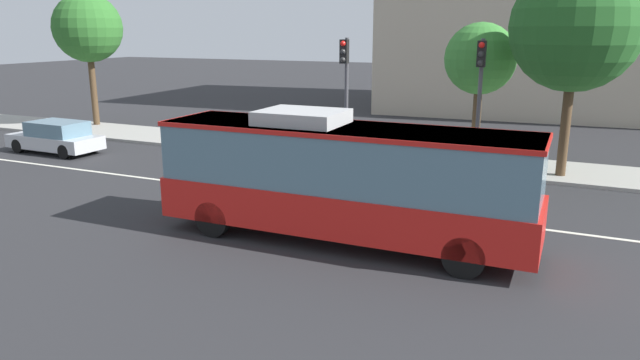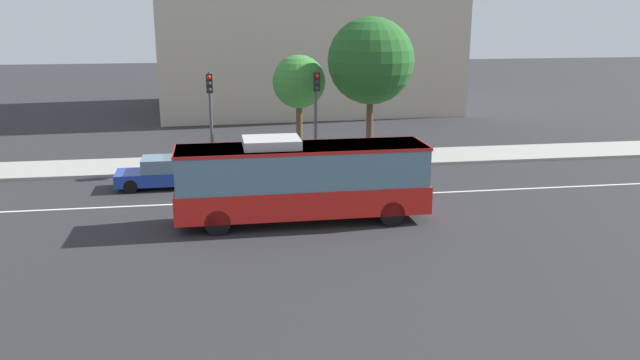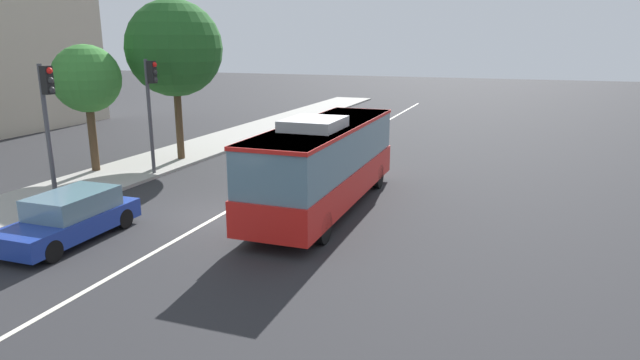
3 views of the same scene
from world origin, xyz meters
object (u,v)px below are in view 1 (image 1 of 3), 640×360
Objects in this scene: traffic_light_mid_block at (480,83)px; street_tree_kerbside_left at (88,28)px; traffic_light_near_corner at (345,78)px; street_tree_kerbside_centre at (480,60)px; sedan_silver at (56,137)px; sedan_blue at (268,153)px; street_tree_kerbside_right at (576,27)px; transit_bus at (343,175)px.

street_tree_kerbside_left reaches higher than traffic_light_mid_block.
street_tree_kerbside_centre is at bearing 120.96° from traffic_light_near_corner.
sedan_silver is 0.87× the size of traffic_light_mid_block.
traffic_light_near_corner is at bearing -149.70° from street_tree_kerbside_centre.
traffic_light_mid_block is at bearing 89.60° from traffic_light_near_corner.
sedan_blue is 0.78× the size of street_tree_kerbside_centre.
street_tree_kerbside_left is (-3.90, 6.37, 4.86)m from sedan_silver.
traffic_light_near_corner is 5.79m from street_tree_kerbside_centre.
street_tree_kerbside_right is (3.62, -2.17, 1.31)m from street_tree_kerbside_centre.
sedan_blue is at bearing -38.05° from traffic_light_near_corner.
traffic_light_near_corner reaches higher than sedan_blue.
transit_bus is at bearing -117.44° from street_tree_kerbside_right.
street_tree_kerbside_right is (10.79, 3.48, 4.88)m from sedan_blue.
street_tree_kerbside_left is at bearing -100.72° from traffic_light_mid_block.
traffic_light_near_corner is at bearing -129.83° from sedan_blue.
street_tree_kerbside_centre is at bearing 0.47° from street_tree_kerbside_left.
street_tree_kerbside_right is (5.02, 9.67, 3.80)m from transit_bus.
traffic_light_mid_block reaches higher than transit_bus.
sedan_silver is at bearing 3.71° from sedan_blue.
traffic_light_near_corner is 0.69× the size of street_tree_kerbside_left.
traffic_light_mid_block is (1.93, 8.85, 1.75)m from transit_bus.
sedan_silver is 22.39m from street_tree_kerbside_right.
traffic_light_mid_block is 22.49m from street_tree_kerbside_left.
sedan_blue is 0.87× the size of traffic_light_mid_block.
street_tree_kerbside_left is at bearing -98.58° from traffic_light_near_corner.
street_tree_kerbside_left is at bearing -21.78° from sedan_blue.
street_tree_kerbside_left is at bearing -56.94° from sedan_silver.
street_tree_kerbside_right reaches higher than street_tree_kerbside_left.
traffic_light_near_corner is (-3.56, 8.95, 1.75)m from transit_bus.
transit_bus reaches higher than sedan_blue.
transit_bus is 12.18m from street_tree_kerbside_centre.
traffic_light_mid_block is 3.13m from street_tree_kerbside_centre.
traffic_light_mid_block is (7.70, 2.65, 2.84)m from sedan_blue.
street_tree_kerbside_centre is (1.40, 11.85, 2.48)m from transit_bus.
traffic_light_near_corner is at bearing 111.20° from transit_bus.
street_tree_kerbside_left reaches higher than transit_bus.
street_tree_kerbside_left is at bearing -179.53° from street_tree_kerbside_centre.
sedan_silver is at bearing -82.51° from traffic_light_mid_block.
sedan_silver is 19.29m from street_tree_kerbside_centre.
sedan_silver is at bearing -58.56° from street_tree_kerbside_left.
sedan_blue is (10.62, 0.90, 0.00)m from sedan_silver.
sedan_blue is 12.34m from street_tree_kerbside_right.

